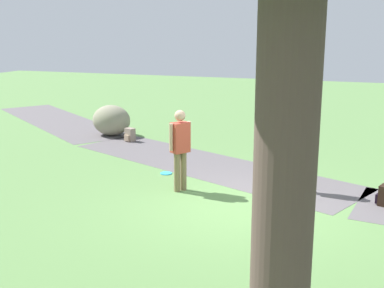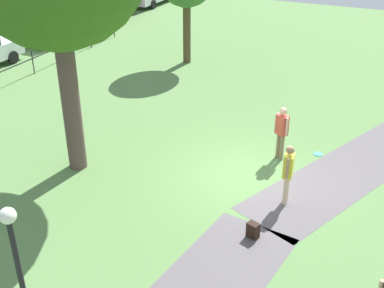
{
  "view_description": "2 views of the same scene",
  "coord_description": "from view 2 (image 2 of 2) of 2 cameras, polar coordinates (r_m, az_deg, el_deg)",
  "views": [
    {
      "loc": [
        -2.15,
        8.81,
        3.36
      ],
      "look_at": [
        0.98,
        0.04,
        1.18
      ],
      "focal_mm": 46.93,
      "sensor_mm": 36.0,
      "label": 1
    },
    {
      "loc": [
        -11.9,
        -3.72,
        7.58
      ],
      "look_at": [
        -0.26,
        1.62,
        0.84
      ],
      "focal_mm": 46.62,
      "sensor_mm": 36.0,
      "label": 2
    }
  ],
  "objects": [
    {
      "name": "spare_backpack_on_lawn",
      "position": [
        12.19,
        7.02,
        -9.76
      ],
      "size": [
        0.32,
        0.33,
        0.4
      ],
      "color": "black",
      "rests_on": "ground"
    },
    {
      "name": "man_near_boulder",
      "position": [
        15.22,
        10.21,
        1.65
      ],
      "size": [
        0.4,
        0.44,
        1.71
      ],
      "color": "olive",
      "rests_on": "ground"
    },
    {
      "name": "passerby_on_path",
      "position": [
        13.09,
        10.92,
        -3.0
      ],
      "size": [
        0.52,
        0.28,
        1.71
      ],
      "color": "beige",
      "rests_on": "ground"
    },
    {
      "name": "frisbee_on_grass",
      "position": [
        16.15,
        14.21,
        -1.11
      ],
      "size": [
        0.27,
        0.27,
        0.02
      ],
      "color": "#34ABD6",
      "rests_on": "ground"
    },
    {
      "name": "parked_wagon_silver",
      "position": [
        28.25,
        -15.47,
        12.92
      ],
      "size": [
        4.09,
        1.85,
        1.56
      ],
      "color": "silver",
      "rests_on": "ground"
    },
    {
      "name": "lamp_post",
      "position": [
        9.01,
        -19.27,
        -12.99
      ],
      "size": [
        0.28,
        0.28,
        3.08
      ],
      "color": "black",
      "rests_on": "ground"
    },
    {
      "name": "parked_sedan_red",
      "position": [
        32.14,
        -9.48,
        15.24
      ],
      "size": [
        3.93,
        1.87,
        1.56
      ],
      "color": "#B21424",
      "rests_on": "ground"
    },
    {
      "name": "ground_plane",
      "position": [
        14.59,
        6.22,
        -3.73
      ],
      "size": [
        48.0,
        48.0,
        0.0
      ],
      "primitive_type": "plane",
      "color": "#598247"
    },
    {
      "name": "footpath_segment_mid",
      "position": [
        15.51,
        17.54,
        -2.91
      ],
      "size": [
        8.16,
        5.05,
        0.01
      ],
      "color": "#5B5659",
      "rests_on": "ground"
    }
  ]
}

